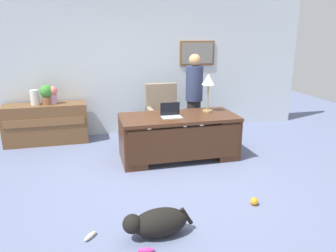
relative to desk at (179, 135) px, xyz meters
name	(u,v)px	position (x,y,z in m)	size (l,w,h in m)	color
ground_plane	(174,183)	(-0.32, -0.88, -0.40)	(12.00, 12.00, 0.00)	slate
back_wall	(141,67)	(-0.32, 1.72, 0.95)	(7.00, 0.16, 2.70)	silver
desk	(179,135)	(0.00, 0.00, 0.00)	(1.90, 0.88, 0.73)	#4C2B19
credenza	(46,124)	(-2.21, 1.37, -0.03)	(1.50, 0.50, 0.75)	brown
armchair	(163,117)	(-0.06, 0.90, 0.09)	(0.60, 0.59, 1.10)	gray
person_standing	(194,97)	(0.53, 0.83, 0.45)	(0.32, 0.32, 1.66)	#262323
dog_lying	(157,223)	(-0.82, -2.04, -0.25)	(0.76, 0.34, 0.30)	black
laptop	(171,114)	(-0.14, -0.02, 0.39)	(0.32, 0.22, 0.22)	#B2B5BA
desk_lamp	(208,82)	(0.55, 0.17, 0.84)	(0.22, 0.22, 0.64)	#9E8447
vase_with_flowers	(53,94)	(-2.04, 1.37, 0.53)	(0.17, 0.17, 0.33)	#BE8CB8
vase_empty	(35,97)	(-2.36, 1.37, 0.49)	(0.16, 0.16, 0.27)	silver
potted_plant	(47,94)	(-2.14, 1.37, 0.55)	(0.24, 0.24, 0.36)	brown
dog_toy_ball	(254,201)	(0.48, -1.71, -0.35)	(0.10, 0.10, 0.10)	orange
dog_toy_bone	(146,250)	(-0.98, -2.28, -0.38)	(0.17, 0.05, 0.05)	#D8338C
dog_toy_plush	(90,236)	(-1.49, -1.91, -0.38)	(0.18, 0.05, 0.05)	beige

